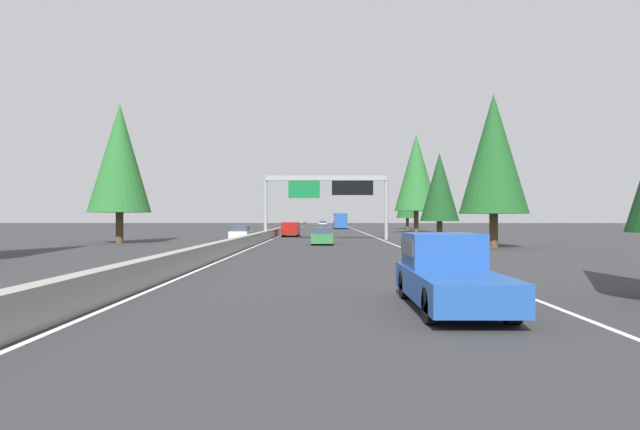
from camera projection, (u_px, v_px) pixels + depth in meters
ground_plane at (274, 238)px, 61.99m from camera, size 320.00×320.00×0.00m
median_barrier at (284, 230)px, 81.99m from camera, size 180.00×0.56×0.90m
shoulder_stripe_right at (368, 235)px, 71.90m from camera, size 160.00×0.16×0.01m
shoulder_stripe_median at (283, 235)px, 71.99m from camera, size 160.00×0.16×0.01m
sign_gantry_overhead at (328, 189)px, 55.71m from camera, size 0.50×12.68×6.55m
pickup_distant_a at (448, 271)px, 13.90m from camera, size 5.60×2.00×1.86m
sedan_mid_left at (322, 236)px, 46.10m from camera, size 4.40×1.80×1.47m
sedan_near_center at (322, 231)px, 65.96m from camera, size 4.40×1.80×1.47m
sedan_near_right at (323, 224)px, 128.68m from camera, size 4.40×1.80×1.47m
minivan_far_center at (291, 228)px, 65.63m from camera, size 5.00×1.95×1.69m
bus_mid_center at (340, 220)px, 111.55m from camera, size 11.50×2.55×3.10m
oncoming_near at (241, 233)px, 55.01m from camera, size 4.40×1.80×1.47m
conifer_right_near at (494, 154)px, 41.36m from camera, size 5.13×5.13×11.67m
conifer_right_mid at (439, 187)px, 54.43m from camera, size 3.84×3.84×8.73m
conifer_right_far at (416, 173)px, 82.31m from camera, size 6.54×6.54×14.86m
conifer_right_distant at (407, 199)px, 108.09m from camera, size 4.36×4.36×9.92m
conifer_left_near at (120, 158)px, 48.72m from camera, size 5.47×5.47×12.43m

